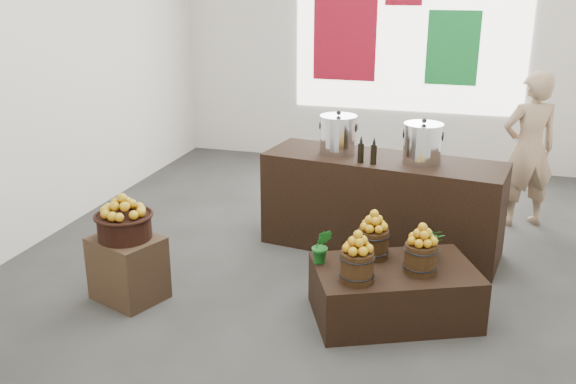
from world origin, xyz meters
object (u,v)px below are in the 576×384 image
(counter, at_px, (381,204))
(stock_pot_center, at_px, (423,144))
(shopper, at_px, (528,150))
(display_table, at_px, (394,292))
(stock_pot_left, at_px, (338,135))
(crate, at_px, (128,268))
(wicker_basket, at_px, (124,227))

(counter, bearing_deg, stock_pot_center, -0.00)
(stock_pot_center, height_order, shopper, shopper)
(display_table, distance_m, shopper, 2.77)
(stock_pot_center, bearing_deg, counter, 171.55)
(display_table, xyz_separation_m, stock_pot_left, (-0.79, 1.41, 0.92))
(stock_pot_center, bearing_deg, display_table, -92.33)
(shopper, bearing_deg, crate, 15.85)
(crate, distance_m, wicker_basket, 0.38)
(counter, bearing_deg, stock_pot_left, 180.00)
(display_table, relative_size, shopper, 0.74)
(counter, bearing_deg, shopper, 46.77)
(counter, height_order, stock_pot_left, stock_pot_left)
(wicker_basket, bearing_deg, display_table, 8.04)
(wicker_basket, distance_m, counter, 2.54)
(crate, height_order, stock_pot_left, stock_pot_left)
(stock_pot_left, bearing_deg, counter, -8.45)
(display_table, height_order, stock_pot_left, stock_pot_left)
(counter, xyz_separation_m, shopper, (1.41, 1.11, 0.38))
(stock_pot_left, bearing_deg, shopper, 29.02)
(counter, bearing_deg, wicker_basket, -130.61)
(stock_pot_left, xyz_separation_m, shopper, (1.88, 1.04, -0.28))
(counter, bearing_deg, crate, -130.61)
(wicker_basket, distance_m, stock_pot_left, 2.30)
(stock_pot_left, height_order, shopper, shopper)
(display_table, bearing_deg, stock_pot_left, 95.10)
(counter, distance_m, stock_pot_center, 0.76)
(display_table, xyz_separation_m, counter, (-0.31, 1.34, 0.26))
(shopper, bearing_deg, display_table, 41.99)
(wicker_basket, xyz_separation_m, display_table, (2.23, 0.31, -0.44))
(stock_pot_left, bearing_deg, display_table, -60.90)
(display_table, xyz_separation_m, shopper, (1.10, 2.46, 0.64))
(crate, distance_m, display_table, 2.25)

